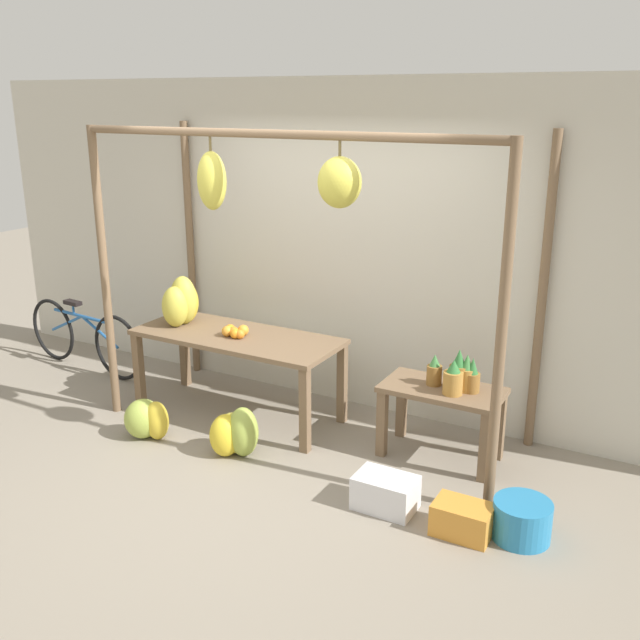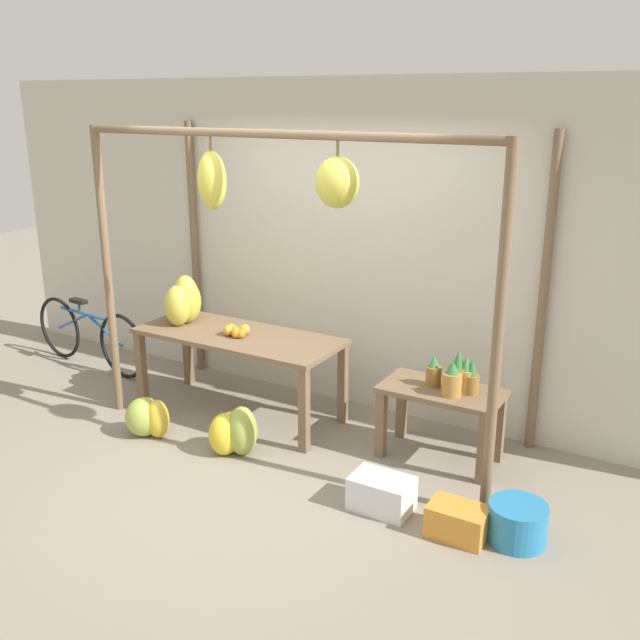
% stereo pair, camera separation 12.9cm
% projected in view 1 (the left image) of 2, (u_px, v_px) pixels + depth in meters
% --- Properties ---
extents(ground_plane, '(20.00, 20.00, 0.00)m').
position_uv_depth(ground_plane, '(250.00, 474.00, 5.20)').
color(ground_plane, gray).
extents(shop_wall_back, '(8.00, 0.08, 2.80)m').
position_uv_depth(shop_wall_back, '(349.00, 248.00, 6.09)').
color(shop_wall_back, beige).
rests_on(shop_wall_back, ground_plane).
extents(stall_awning, '(3.39, 1.28, 2.43)m').
position_uv_depth(stall_awning, '(296.00, 228.00, 5.17)').
color(stall_awning, brown).
rests_on(stall_awning, ground_plane).
extents(display_table_main, '(1.78, 0.72, 0.73)m').
position_uv_depth(display_table_main, '(237.00, 345.00, 6.00)').
color(display_table_main, brown).
rests_on(display_table_main, ground_plane).
extents(display_table_side, '(0.90, 0.48, 0.57)m').
position_uv_depth(display_table_side, '(442.00, 403.00, 5.33)').
color(display_table_side, brown).
rests_on(display_table_side, ground_plane).
extents(banana_pile_on_table, '(0.41, 0.47, 0.43)m').
position_uv_depth(banana_pile_on_table, '(182.00, 303.00, 6.22)').
color(banana_pile_on_table, gold).
rests_on(banana_pile_on_table, display_table_main).
extents(orange_pile, '(0.22, 0.18, 0.09)m').
position_uv_depth(orange_pile, '(234.00, 332.00, 5.91)').
color(orange_pile, orange).
rests_on(orange_pile, display_table_main).
extents(pineapple_cluster, '(0.40, 0.24, 0.32)m').
position_uv_depth(pineapple_cluster, '(457.00, 376.00, 5.20)').
color(pineapple_cluster, olive).
rests_on(pineapple_cluster, display_table_side).
extents(banana_pile_ground_left, '(0.42, 0.40, 0.33)m').
position_uv_depth(banana_pile_ground_left, '(147.00, 419.00, 5.72)').
color(banana_pile_ground_left, gold).
rests_on(banana_pile_ground_left, ground_plane).
extents(banana_pile_ground_right, '(0.46, 0.41, 0.39)m').
position_uv_depth(banana_pile_ground_right, '(234.00, 433.00, 5.45)').
color(banana_pile_ground_right, '#9EB247').
rests_on(banana_pile_ground_right, ground_plane).
extents(fruit_crate_white, '(0.40, 0.27, 0.23)m').
position_uv_depth(fruit_crate_white, '(385.00, 493.00, 4.74)').
color(fruit_crate_white, silver).
rests_on(fruit_crate_white, ground_plane).
extents(blue_bucket, '(0.36, 0.36, 0.25)m').
position_uv_depth(blue_bucket, '(522.00, 520.00, 4.42)').
color(blue_bucket, teal).
rests_on(blue_bucket, ground_plane).
extents(parked_bicycle, '(1.65, 0.19, 0.70)m').
position_uv_depth(parked_bicycle, '(84.00, 337.00, 7.13)').
color(parked_bicycle, black).
rests_on(parked_bicycle, ground_plane).
extents(fruit_crate_purple, '(0.36, 0.25, 0.21)m').
position_uv_depth(fruit_crate_purple, '(463.00, 519.00, 4.46)').
color(fruit_crate_purple, orange).
rests_on(fruit_crate_purple, ground_plane).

